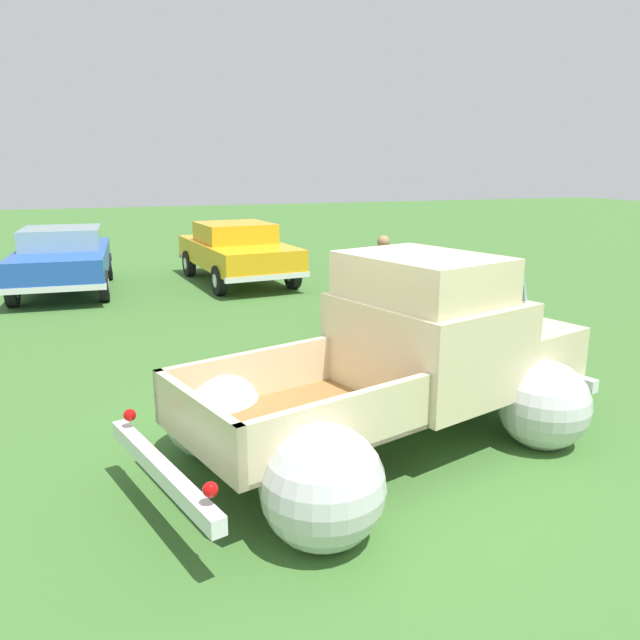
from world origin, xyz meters
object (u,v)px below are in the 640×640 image
object	(u,v)px
show_car_0	(63,257)
show_car_1	(237,250)
spectator_0	(383,277)
vintage_pickup_truck	(407,370)

from	to	relation	value
show_car_0	show_car_1	xyz separation A→B (m)	(3.93, -0.18, 0.00)
show_car_0	spectator_0	world-z (taller)	spectator_0
vintage_pickup_truck	show_car_0	bearing A→B (deg)	94.49
show_car_1	spectator_0	size ratio (longest dim) A/B	2.68
show_car_0	spectator_0	xyz separation A→B (m)	(5.23, -5.55, 0.15)
show_car_1	spectator_0	world-z (taller)	spectator_0
vintage_pickup_truck	show_car_0	xyz separation A→B (m)	(-3.52, 9.60, 0.03)
vintage_pickup_truck	spectator_0	world-z (taller)	vintage_pickup_truck
show_car_0	vintage_pickup_truck	bearing A→B (deg)	23.70
vintage_pickup_truck	spectator_0	xyz separation A→B (m)	(1.71, 4.05, 0.17)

